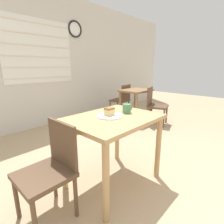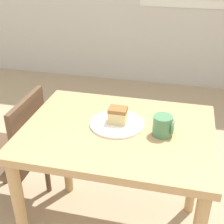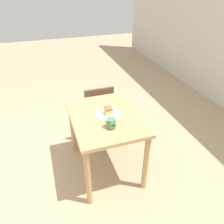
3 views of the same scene
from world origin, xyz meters
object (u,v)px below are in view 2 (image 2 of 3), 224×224
object	(u,v)px
cake_slice	(118,115)
plate	(117,124)
dining_table_near	(118,149)
chair_near_window	(14,151)
coffee_mug	(163,126)

from	to	relation	value
cake_slice	plate	bearing A→B (deg)	-115.05
plate	cake_slice	size ratio (longest dim) A/B	3.04
dining_table_near	chair_near_window	xyz separation A→B (m)	(-0.68, 0.09, -0.19)
chair_near_window	plate	distance (m)	0.74
cake_slice	coffee_mug	size ratio (longest dim) A/B	0.90
coffee_mug	cake_slice	bearing A→B (deg)	168.46
dining_table_near	coffee_mug	world-z (taller)	coffee_mug
cake_slice	chair_near_window	bearing A→B (deg)	175.74
chair_near_window	plate	xyz separation A→B (m)	(0.67, -0.06, 0.33)
chair_near_window	coffee_mug	xyz separation A→B (m)	(0.91, -0.10, 0.37)
dining_table_near	cake_slice	distance (m)	0.19
chair_near_window	cake_slice	bearing A→B (deg)	85.74
chair_near_window	plate	world-z (taller)	chair_near_window
coffee_mug	plate	bearing A→B (deg)	169.94
cake_slice	coffee_mug	bearing A→B (deg)	-11.54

